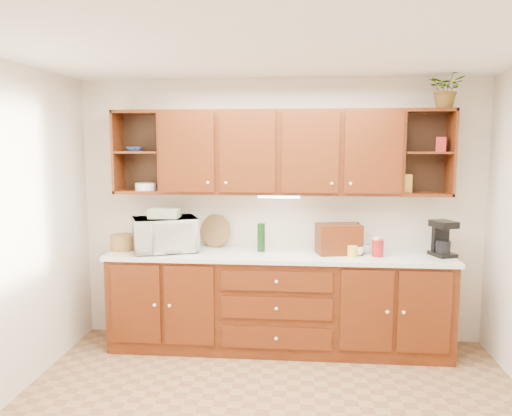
% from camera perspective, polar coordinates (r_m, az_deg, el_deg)
% --- Properties ---
extents(ceiling, '(4.00, 4.00, 0.00)m').
position_cam_1_polar(ceiling, '(3.27, 1.51, 18.47)').
color(ceiling, white).
rests_on(ceiling, back_wall).
extents(back_wall, '(4.00, 0.00, 4.00)m').
position_cam_1_polar(back_wall, '(5.00, 2.73, -0.38)').
color(back_wall, beige).
rests_on(back_wall, floor).
extents(base_cabinets, '(3.20, 0.60, 0.90)m').
position_cam_1_polar(base_cabinets, '(4.90, 2.52, -10.76)').
color(base_cabinets, '#3D1607').
rests_on(base_cabinets, floor).
extents(countertop, '(3.24, 0.64, 0.04)m').
position_cam_1_polar(countertop, '(4.76, 2.55, -5.41)').
color(countertop, silver).
rests_on(countertop, base_cabinets).
extents(upper_cabinets, '(3.20, 0.33, 0.80)m').
position_cam_1_polar(upper_cabinets, '(4.80, 2.81, 6.40)').
color(upper_cabinets, '#3D1607').
rests_on(upper_cabinets, back_wall).
extents(undercabinet_light, '(0.40, 0.05, 0.02)m').
position_cam_1_polar(undercabinet_light, '(4.77, 2.64, 1.30)').
color(undercabinet_light, white).
rests_on(undercabinet_light, upper_cabinets).
extents(wicker_basket, '(0.30, 0.30, 0.15)m').
position_cam_1_polar(wicker_basket, '(5.06, -14.94, -3.80)').
color(wicker_basket, olive).
rests_on(wicker_basket, countertop).
extents(microwave, '(0.70, 0.60, 0.33)m').
position_cam_1_polar(microwave, '(4.89, -10.35, -3.00)').
color(microwave, silver).
rests_on(microwave, countertop).
extents(towel_stack, '(0.28, 0.21, 0.08)m').
position_cam_1_polar(towel_stack, '(4.85, -10.40, -0.59)').
color(towel_stack, '#E2C96A').
rests_on(towel_stack, microwave).
extents(wine_bottle, '(0.08, 0.08, 0.27)m').
position_cam_1_polar(wine_bottle, '(4.81, 0.59, -3.37)').
color(wine_bottle, black).
rests_on(wine_bottle, countertop).
extents(woven_tray, '(0.34, 0.19, 0.33)m').
position_cam_1_polar(woven_tray, '(5.07, -4.66, -4.31)').
color(woven_tray, olive).
rests_on(woven_tray, countertop).
extents(bread_box, '(0.45, 0.33, 0.28)m').
position_cam_1_polar(bread_box, '(4.77, 9.42, -3.50)').
color(bread_box, '#3D1607').
rests_on(bread_box, countertop).
extents(mug_tree, '(0.29, 0.27, 0.30)m').
position_cam_1_polar(mug_tree, '(4.83, 11.54, -4.58)').
color(mug_tree, '#3D1607').
rests_on(mug_tree, countertop).
extents(canister_red, '(0.14, 0.14, 0.16)m').
position_cam_1_polar(canister_red, '(4.74, 13.74, -4.48)').
color(canister_red, maroon).
rests_on(canister_red, countertop).
extents(canister_white, '(0.08, 0.08, 0.17)m').
position_cam_1_polar(canister_white, '(4.76, 13.59, -4.30)').
color(canister_white, white).
rests_on(canister_white, countertop).
extents(canister_yellow, '(0.09, 0.09, 0.10)m').
position_cam_1_polar(canister_yellow, '(4.68, 10.97, -4.87)').
color(canister_yellow, gold).
rests_on(canister_yellow, countertop).
extents(coffee_maker, '(0.24, 0.28, 0.33)m').
position_cam_1_polar(coffee_maker, '(4.93, 20.53, -3.31)').
color(coffee_maker, black).
rests_on(coffee_maker, countertop).
extents(bowl_stack, '(0.19, 0.19, 0.04)m').
position_cam_1_polar(bowl_stack, '(5.05, -13.65, 6.57)').
color(bowl_stack, navy).
rests_on(bowl_stack, upper_cabinets).
extents(plate_stack, '(0.25, 0.25, 0.07)m').
position_cam_1_polar(plate_stack, '(5.02, -12.50, 2.41)').
color(plate_stack, white).
rests_on(plate_stack, upper_cabinets).
extents(pantry_box_yellow, '(0.11, 0.10, 0.17)m').
position_cam_1_polar(pantry_box_yellow, '(4.89, 16.74, 2.72)').
color(pantry_box_yellow, gold).
rests_on(pantry_box_yellow, upper_cabinets).
extents(pantry_box_red, '(0.11, 0.10, 0.13)m').
position_cam_1_polar(pantry_box_red, '(4.94, 20.43, 6.84)').
color(pantry_box_red, maroon).
rests_on(pantry_box_red, upper_cabinets).
extents(potted_plant, '(0.38, 0.36, 0.35)m').
position_cam_1_polar(potted_plant, '(4.95, 20.98, 12.57)').
color(potted_plant, '#999999').
rests_on(potted_plant, upper_cabinets).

